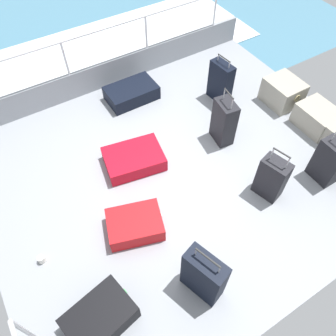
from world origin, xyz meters
The scene contains 16 objects.
ground_plane centered at (0.00, 0.00, -0.03)m, with size 4.40×5.20×0.06m, color gray.
gunwale_port centered at (-2.17, 0.00, 0.23)m, with size 0.06×5.20×0.45m, color gray.
railing_port centered at (-2.17, 0.00, 0.78)m, with size 0.04×4.20×1.02m.
sea_wake centered at (-3.60, 0.00, -0.34)m, with size 12.00×12.00×0.01m.
cargo_crate_0 centered at (-0.30, 2.11, 0.20)m, with size 0.59×0.49×0.40m.
cargo_crate_1 centered at (0.38, 2.16, 0.17)m, with size 0.62×0.47×0.34m.
suitcase_0 centered at (-0.16, 0.79, 0.34)m, with size 0.38×0.27×0.86m.
suitcase_1 centered at (-1.64, 0.09, 0.11)m, with size 0.51×0.81×0.23m.
suitcase_2 centered at (0.50, -1.00, 0.11)m, with size 0.65×0.76×0.22m.
suitcase_3 centered at (1.24, -1.79, 0.14)m, with size 0.58×0.74×0.27m.
suitcase_4 centered at (0.92, 0.72, 0.31)m, with size 0.39×0.30×0.80m.
suitcase_5 centered at (1.49, -0.72, 0.34)m, with size 0.48×0.33×0.80m.
suitcase_6 centered at (-0.40, -0.53, 0.10)m, with size 0.69×0.87×0.21m.
suitcase_7 centered at (1.12, 1.52, 0.32)m, with size 0.36×0.24×0.81m.
suitcase_8 centered at (-0.90, 1.30, 0.33)m, with size 0.41×0.22×0.77m.
paper_cup centered at (0.30, -2.10, 0.05)m, with size 0.08×0.08×0.10m, color white.
Camera 1 is at (2.30, -1.65, 3.66)m, focal length 35.58 mm.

